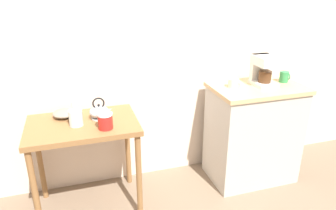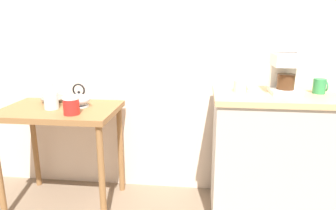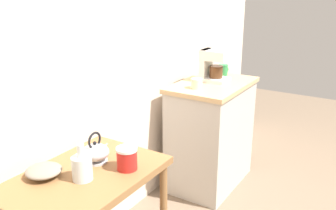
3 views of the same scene
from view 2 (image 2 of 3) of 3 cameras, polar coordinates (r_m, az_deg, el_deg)
back_wall at (r=2.41m, az=1.43°, el=16.04°), size 4.40×0.10×2.80m
wooden_table at (r=2.36m, az=-19.39°, el=-3.10°), size 0.82×0.55×0.77m
kitchen_counter at (r=2.25m, az=18.36°, el=-9.28°), size 0.79×0.52×0.91m
bowl_stoneware at (r=2.51m, az=-20.72°, el=1.18°), size 0.18×0.18×0.06m
teakettle at (r=2.30m, az=-16.19°, el=1.00°), size 0.18×0.15×0.17m
glass_carafe_vase at (r=2.30m, az=-21.03°, el=0.92°), size 0.10×0.10×0.19m
canister_enamel at (r=2.12m, az=-17.66°, el=-0.11°), size 0.11×0.11×0.12m
coffee_maker at (r=2.14m, az=21.11°, el=5.87°), size 0.18×0.22×0.26m
mug_tall_green at (r=2.22m, az=26.51°, el=3.16°), size 0.09×0.08×0.10m
mug_small_cream at (r=2.10m, az=13.42°, el=3.46°), size 0.09×0.09×0.08m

